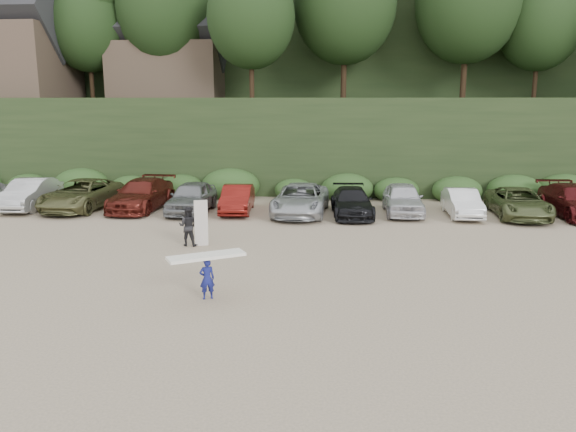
{
  "coord_description": "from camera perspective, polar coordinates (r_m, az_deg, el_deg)",
  "views": [
    {
      "loc": [
        0.75,
        -18.96,
        5.87
      ],
      "look_at": [
        -1.18,
        3.0,
        1.3
      ],
      "focal_mm": 35.0,
      "sensor_mm": 36.0,
      "label": 1
    }
  ],
  "objects": [
    {
      "name": "ground",
      "position": [
        19.86,
        2.64,
        -5.49
      ],
      "size": [
        120.0,
        120.0,
        0.0
      ],
      "primitive_type": "plane",
      "color": "tan",
      "rests_on": "ground"
    },
    {
      "name": "child_surfer",
      "position": [
        16.95,
        -8.26,
        -5.33
      ],
      "size": [
        2.31,
        1.72,
        1.38
      ],
      "color": "navy",
      "rests_on": "ground"
    },
    {
      "name": "parked_cars",
      "position": [
        29.46,
        2.17,
        1.76
      ],
      "size": [
        39.62,
        6.4,
        1.64
      ],
      "color": "#BABAC0",
      "rests_on": "ground"
    },
    {
      "name": "hillside_backdrop",
      "position": [
        55.16,
        4.11,
        17.25
      ],
      "size": [
        90.0,
        41.5,
        28.0
      ],
      "color": "black",
      "rests_on": "ground"
    },
    {
      "name": "adult_surfer",
      "position": [
        23.24,
        -9.99,
        -0.99
      ],
      "size": [
        1.28,
        0.68,
        1.93
      ],
      "color": "black",
      "rests_on": "ground"
    }
  ]
}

